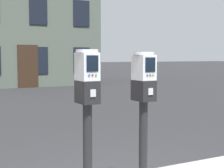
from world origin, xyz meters
name	(u,v)px	position (x,y,z in m)	size (l,w,h in m)	color
parking_meter_near_kerb	(87,97)	(-0.66, -0.26, 1.15)	(0.22, 0.25, 1.47)	black
parking_meter_twin_adjacent	(144,95)	(-0.01, -0.26, 1.14)	(0.22, 0.25, 1.44)	black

